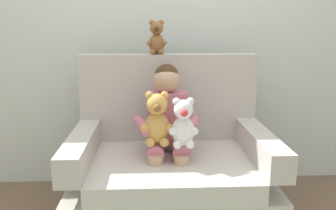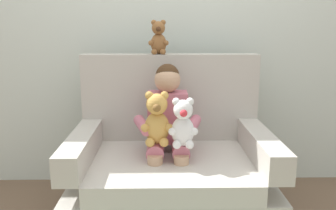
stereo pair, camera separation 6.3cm
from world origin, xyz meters
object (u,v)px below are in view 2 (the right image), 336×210
at_px(armchair, 171,172).
at_px(plush_brown_on_backrest, 159,38).
at_px(plush_honey, 157,120).
at_px(seated_child, 168,122).
at_px(plush_white, 183,124).

relative_size(armchair, plush_brown_on_backrest, 5.28).
distance_m(plush_honey, plush_brown_on_backrest, 0.65).
bearing_deg(armchair, seated_child, 142.66).
relative_size(armchair, seated_child, 1.53).
bearing_deg(armchair, plush_white, -69.01).
xyz_separation_m(seated_child, plush_honey, (-0.07, -0.14, 0.05)).
xyz_separation_m(armchair, seated_child, (-0.02, 0.02, 0.34)).
xyz_separation_m(plush_white, plush_brown_on_backrest, (-0.15, 0.49, 0.49)).
relative_size(plush_honey, plush_white, 1.11).
bearing_deg(plush_white, armchair, 132.95).
bearing_deg(plush_white, plush_brown_on_backrest, 128.59).
distance_m(seated_child, plush_honey, 0.17).
height_order(plush_honey, plush_brown_on_backrest, plush_brown_on_backrest).
distance_m(seated_child, plush_brown_on_backrest, 0.61).
bearing_deg(plush_brown_on_backrest, armchair, -75.00).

